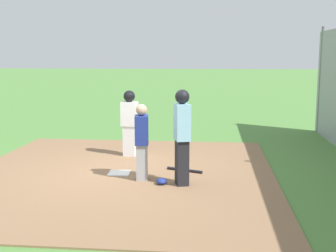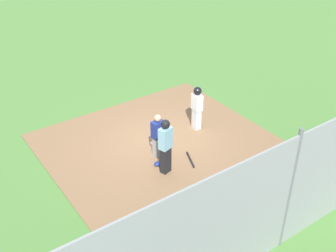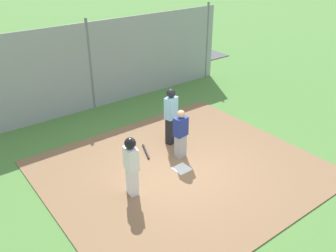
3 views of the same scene
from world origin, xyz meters
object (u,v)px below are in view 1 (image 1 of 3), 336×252
(runner, at_px, (130,119))
(baseball_bat, at_px, (185,170))
(home_plate, at_px, (119,173))
(umpire, at_px, (182,135))
(catcher_mask, at_px, (162,181))
(catcher, at_px, (142,141))

(runner, xyz_separation_m, baseball_bat, (-1.36, -1.43, -0.88))
(home_plate, bearing_deg, baseball_bat, -77.13)
(home_plate, relative_size, umpire, 0.24)
(baseball_bat, bearing_deg, umpire, -67.85)
(catcher_mask, bearing_deg, umpire, -85.82)
(home_plate, bearing_deg, catcher, -125.02)
(baseball_bat, distance_m, catcher_mask, 1.06)
(runner, height_order, catcher_mask, runner)
(catcher, height_order, runner, runner)
(umpire, distance_m, runner, 2.73)
(umpire, bearing_deg, runner, -74.46)
(home_plate, relative_size, baseball_bat, 0.54)
(catcher, xyz_separation_m, runner, (2.04, 0.63, 0.14))
(runner, bearing_deg, umpire, 38.39)
(catcher, xyz_separation_m, umpire, (-0.27, -0.81, 0.19))
(home_plate, xyz_separation_m, umpire, (-0.65, -1.35, 0.95))
(catcher, height_order, baseball_bat, catcher)
(runner, xyz_separation_m, catcher_mask, (-2.35, -1.05, -0.85))
(umpire, height_order, runner, umpire)
(catcher, bearing_deg, catcher_mask, 136.94)
(catcher, height_order, catcher_mask, catcher)
(baseball_bat, bearing_deg, catcher_mask, -89.23)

